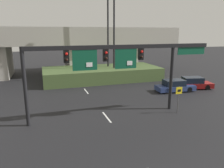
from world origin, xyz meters
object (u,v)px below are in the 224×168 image
speed_limit_sign (179,96)px  parked_sedan_mid_right (193,83)px  highway_light_pole_near (114,29)px  highway_light_pole_far (108,15)px  parked_sedan_near_right (175,86)px  signal_gantry (118,59)px

speed_limit_sign → parked_sedan_mid_right: 9.42m
highway_light_pole_near → highway_light_pole_far: highway_light_pole_far is taller
highway_light_pole_far → parked_sedan_near_right: highway_light_pole_far is taller
highway_light_pole_far → parked_sedan_near_right: bearing=-61.9°
highway_light_pole_far → parked_sedan_near_right: size_ratio=3.78×
highway_light_pole_far → parked_sedan_mid_right: 15.05m
speed_limit_sign → parked_sedan_near_right: 7.26m
signal_gantry → speed_limit_sign: size_ratio=6.63×
signal_gantry → highway_light_pole_far: size_ratio=0.89×
parked_sedan_near_right → highway_light_pole_near: bearing=125.9°
signal_gantry → highway_light_pole_far: highway_light_pole_far is taller
signal_gantry → parked_sedan_near_right: 11.02m
speed_limit_sign → parked_sedan_near_right: (3.77, 6.14, -0.89)m
highway_light_pole_near → parked_sedan_mid_right: (7.80, -7.63, -6.64)m
highway_light_pole_near → signal_gantry: bearing=-107.1°
highway_light_pole_near → parked_sedan_mid_right: bearing=-44.4°
parked_sedan_near_right → parked_sedan_mid_right: 2.95m
signal_gantry → highway_light_pole_near: (4.02, 13.08, 2.55)m
speed_limit_sign → highway_light_pole_near: (-1.11, 14.20, 5.77)m
highway_light_pole_near → parked_sedan_mid_right: size_ratio=2.92×
parked_sedan_near_right → parked_sedan_mid_right: bearing=13.2°
signal_gantry → highway_light_pole_far: 15.90m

